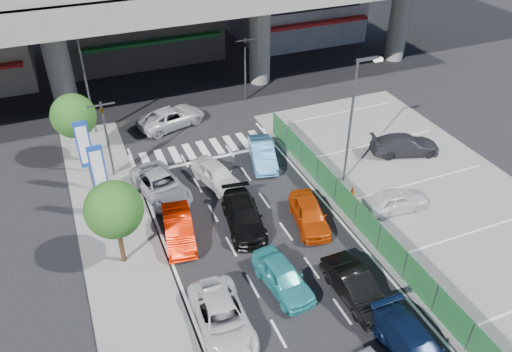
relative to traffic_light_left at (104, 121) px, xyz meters
name	(u,v)px	position (x,y,z in m)	size (l,w,h in m)	color
ground	(283,277)	(6.20, -12.00, -3.94)	(120.00, 120.00, 0.00)	black
parking_lot	(437,201)	(17.20, -10.00, -3.91)	(12.00, 28.00, 0.06)	slate
sidewalk_left	(125,261)	(-0.80, -8.00, -3.88)	(4.00, 30.00, 0.12)	slate
fence_run	(366,224)	(11.50, -11.00, -3.04)	(0.16, 22.00, 1.80)	#1D552A
traffic_light_left	(104,121)	(0.00, 0.00, 0.00)	(1.60, 1.24, 5.20)	#595B60
traffic_light_right	(245,54)	(11.70, 7.00, 0.00)	(1.60, 1.24, 5.20)	#595B60
street_lamp_right	(354,112)	(13.37, -6.00, 0.83)	(1.65, 0.22, 8.00)	#595B60
street_lamp_left	(87,71)	(-0.13, 6.00, 0.83)	(1.65, 0.22, 8.00)	#595B60
signboard_near	(99,172)	(-1.00, -4.01, -0.87)	(0.80, 0.14, 4.70)	#595B60
signboard_far	(84,147)	(-1.40, -1.01, -0.87)	(0.80, 0.14, 4.70)	#595B60
tree_near	(114,210)	(-0.80, -8.00, -0.55)	(2.80, 2.80, 4.80)	#382314
tree_far	(73,116)	(-1.60, 2.50, -0.55)	(2.80, 2.80, 4.80)	#382314
minivan_navy_back	(416,350)	(9.21, -18.35, -3.25)	(1.93, 4.76, 1.38)	black
sedan_white_mid_left	(222,318)	(2.47, -13.78, -3.28)	(2.17, 4.70, 1.31)	silver
taxi_teal_mid	(283,277)	(5.91, -12.60, -3.25)	(1.61, 4.01, 1.37)	teal
hatch_black_mid_right	(355,287)	(8.74, -14.45, -3.25)	(1.46, 4.19, 1.38)	black
taxi_orange_left	(179,229)	(2.26, -7.33, -3.25)	(1.46, 4.19, 1.38)	red
sedan_black_mid	(244,216)	(5.83, -7.66, -3.26)	(1.90, 4.67, 1.35)	black
taxi_orange_right	(309,214)	(9.24, -8.90, -3.25)	(1.63, 4.05, 1.38)	#C33C07
wagon_silver_front_left	(161,185)	(2.32, -3.11, -3.25)	(2.29, 4.97, 1.38)	#AFB2B7
sedan_white_front_mid	(217,175)	(5.75, -3.29, -3.25)	(1.63, 4.05, 1.38)	silver
kei_truck_front_right	(262,154)	(9.31, -2.14, -3.25)	(1.46, 4.19, 1.38)	#4C94C8
crossing_wagon_silver	(171,117)	(5.07, 5.05, -3.23)	(2.33, 5.06, 1.40)	silver
parked_sedan_white	(396,200)	(14.35, -9.70, -3.22)	(1.56, 3.87, 1.32)	silver
parked_sedan_dgrey	(405,145)	(18.59, -4.79, -3.21)	(1.87, 4.59, 1.33)	#2D2E32
traffic_cone	(353,190)	(12.90, -7.51, -3.55)	(0.33, 0.33, 0.64)	#F04E0D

